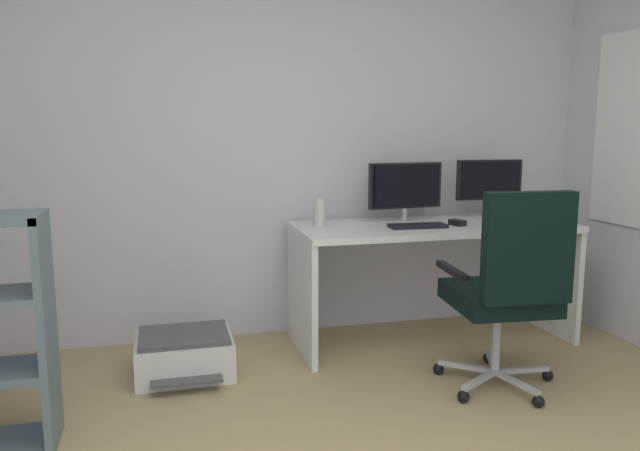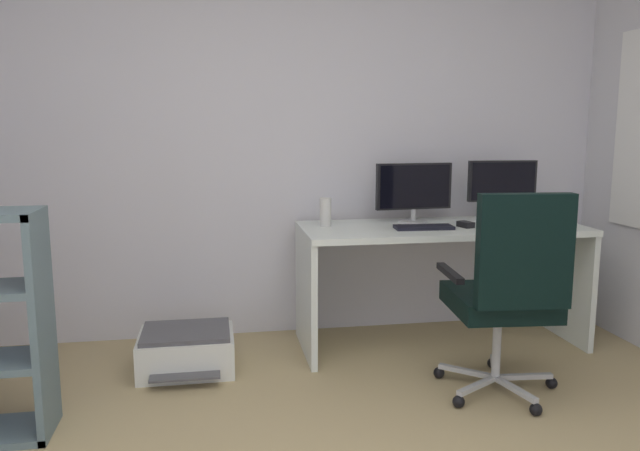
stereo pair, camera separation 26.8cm
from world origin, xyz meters
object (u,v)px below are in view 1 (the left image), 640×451
(monitor_main, at_px, (405,188))
(printer, at_px, (185,354))
(desk, at_px, (433,253))
(desktop_speaker, at_px, (320,212))
(monitor_secondary, at_px, (489,183))
(office_chair, at_px, (508,285))
(keyboard, at_px, (418,226))
(computer_mouse, at_px, (457,223))

(monitor_main, distance_m, printer, 1.66)
(desk, height_order, desktop_speaker, desktop_speaker)
(monitor_main, relative_size, monitor_secondary, 1.10)
(monitor_secondary, distance_m, office_chair, 1.13)
(monitor_main, distance_m, desktop_speaker, 0.58)
(monitor_secondary, relative_size, keyboard, 1.31)
(desk, distance_m, office_chair, 0.82)
(monitor_main, xyz_separation_m, office_chair, (0.16, -0.96, -0.39))
(monitor_main, distance_m, keyboard, 0.32)
(monitor_secondary, distance_m, printer, 2.18)
(keyboard, relative_size, computer_mouse, 3.40)
(monitor_secondary, bearing_deg, monitor_main, -179.99)
(monitor_main, xyz_separation_m, computer_mouse, (0.25, -0.23, -0.19))
(printer, bearing_deg, monitor_main, 12.60)
(monitor_main, relative_size, computer_mouse, 4.87)
(keyboard, distance_m, office_chair, 0.76)
(desk, xyz_separation_m, monitor_secondary, (0.45, 0.14, 0.41))
(desk, height_order, computer_mouse, computer_mouse)
(desktop_speaker, distance_m, office_chair, 1.20)
(desktop_speaker, bearing_deg, desk, -7.93)
(printer, bearing_deg, computer_mouse, 2.89)
(monitor_secondary, relative_size, printer, 0.86)
(desk, relative_size, desktop_speaker, 10.00)
(keyboard, distance_m, computer_mouse, 0.27)
(desk, xyz_separation_m, computer_mouse, (0.12, -0.08, 0.20))
(desktop_speaker, bearing_deg, computer_mouse, -12.51)
(monitor_main, height_order, computer_mouse, monitor_main)
(desk, distance_m, desktop_speaker, 0.75)
(desk, height_order, printer, desk)
(monitor_secondary, distance_m, desktop_speaker, 1.16)
(monitor_main, bearing_deg, keyboard, -93.78)
(computer_mouse, height_order, desktop_speaker, desktop_speaker)
(keyboard, xyz_separation_m, computer_mouse, (0.26, 0.01, 0.01))
(desktop_speaker, bearing_deg, printer, -162.33)
(monitor_secondary, xyz_separation_m, desktop_speaker, (-1.15, -0.05, -0.14))
(monitor_secondary, relative_size, office_chair, 0.43)
(desk, bearing_deg, keyboard, -146.21)
(computer_mouse, bearing_deg, office_chair, -112.94)
(desk, bearing_deg, printer, -173.76)
(printer, bearing_deg, office_chair, -22.70)
(desk, bearing_deg, monitor_secondary, 17.78)
(desk, relative_size, keyboard, 5.00)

